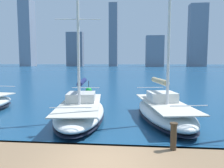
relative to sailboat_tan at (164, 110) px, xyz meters
name	(u,v)px	position (x,y,z in m)	size (l,w,h in m)	color
dock_pier	(102,162)	(2.73, 6.85, -0.12)	(28.00, 2.80, 0.60)	#896B4C
city_skyline	(132,40)	(2.17, -154.03, 19.33)	(169.34, 22.32, 51.47)	slate
sailboat_tan	(164,110)	(0.00, 0.00, 0.00)	(3.78, 7.81, 11.65)	white
sailboat_navy	(81,110)	(5.00, 0.09, -0.08)	(3.80, 8.40, 9.07)	white
mooring_post	(173,136)	(0.51, 5.85, 0.41)	(0.26, 0.26, 0.91)	#423323
channel_buoy	(89,90)	(6.65, -10.53, -0.31)	(0.70, 0.70, 1.40)	green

